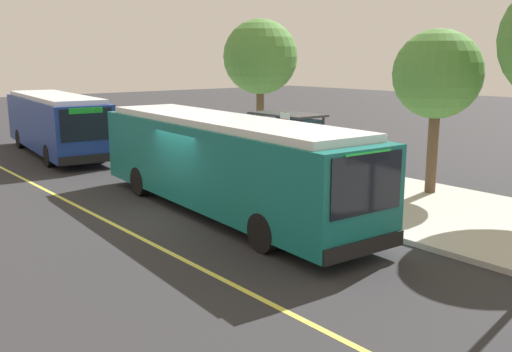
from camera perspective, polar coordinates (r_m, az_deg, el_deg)
name	(u,v)px	position (r m, az deg, el deg)	size (l,w,h in m)	color
ground_plane	(183,213)	(17.53, -7.41, -3.74)	(120.00, 120.00, 0.00)	#2B2B2D
sidewalk_curb	(319,184)	(21.19, 6.46, -0.79)	(44.00, 6.40, 0.15)	#B7B2A8
lane_stripe_center	(117,226)	(16.52, -13.91, -4.95)	(36.00, 0.14, 0.01)	#E0D64C
transit_bus_main	(223,161)	(17.12, -3.40, 1.52)	(12.08, 3.33, 2.95)	#146B66
transit_bus_second	(56,122)	(29.52, -19.64, 5.18)	(10.71, 3.68, 2.95)	navy
bus_shelter	(287,131)	(21.98, 3.14, 4.60)	(2.90, 1.60, 2.48)	#333338
waiting_bench	(293,164)	(21.97, 3.73, 1.20)	(1.60, 0.48, 0.95)	brown
route_sign_post	(285,142)	(18.74, 2.95, 3.47)	(0.44, 0.08, 2.80)	#333338
street_tree_near_shelter	(260,57)	(26.16, 0.43, 11.93)	(3.40, 3.40, 6.31)	brown
street_tree_upstreet	(437,75)	(19.86, 17.91, 9.71)	(2.96, 2.96, 5.50)	brown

